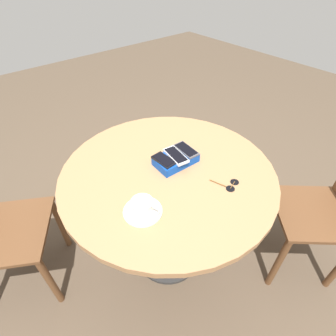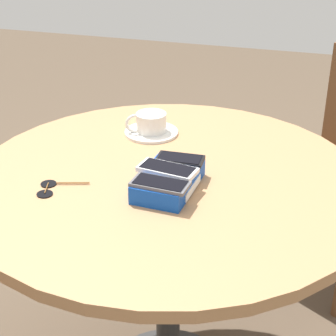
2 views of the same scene
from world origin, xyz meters
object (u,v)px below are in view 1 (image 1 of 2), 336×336
(round_table, at_px, (168,187))
(coffee_cup, at_px, (143,206))
(saucer, at_px, (143,211))
(sunglasses, at_px, (231,185))
(chair_near_window, at_px, (324,213))
(phone_white, at_px, (176,155))
(phone_black, at_px, (163,160))
(phone_gray, at_px, (186,150))
(phone_box, at_px, (176,159))

(round_table, height_order, coffee_cup, coffee_cup)
(saucer, relative_size, coffee_cup, 1.38)
(sunglasses, relative_size, chair_near_window, 0.14)
(phone_white, distance_m, phone_black, 0.07)
(saucer, relative_size, chair_near_window, 0.18)
(saucer, xyz_separation_m, coffee_cup, (-0.00, 0.00, 0.03))
(phone_gray, height_order, saucer, phone_gray)
(phone_box, bearing_deg, sunglasses, 107.07)
(phone_gray, bearing_deg, phone_black, -3.67)
(phone_black, height_order, chair_near_window, chair_near_window)
(sunglasses, bearing_deg, phone_white, -72.02)
(phone_black, height_order, coffee_cup, coffee_cup)
(phone_gray, xyz_separation_m, saucer, (0.38, 0.15, -0.05))
(phone_box, relative_size, sunglasses, 1.80)
(round_table, bearing_deg, saucer, 27.55)
(phone_box, distance_m, sunglasses, 0.29)
(round_table, xyz_separation_m, chair_near_window, (-0.63, 0.57, -0.17))
(saucer, bearing_deg, coffee_cup, 117.76)
(phone_black, distance_m, saucer, 0.29)
(phone_gray, distance_m, saucer, 0.41)
(phone_white, height_order, coffee_cup, coffee_cup)
(phone_box, relative_size, phone_gray, 1.54)
(phone_box, xyz_separation_m, phone_gray, (-0.07, 0.00, 0.03))
(sunglasses, xyz_separation_m, chair_near_window, (-0.47, 0.31, -0.28))
(phone_box, bearing_deg, phone_white, 47.55)
(round_table, height_order, sunglasses, sunglasses)
(phone_white, bearing_deg, phone_black, -10.63)
(round_table, bearing_deg, sunglasses, 121.10)
(phone_black, distance_m, chair_near_window, 0.93)
(phone_black, bearing_deg, chair_near_window, 136.64)
(saucer, distance_m, sunglasses, 0.41)
(phone_gray, relative_size, phone_black, 1.15)
(phone_gray, xyz_separation_m, phone_white, (0.07, 0.00, 0.00))
(phone_gray, xyz_separation_m, chair_near_window, (-0.49, 0.59, -0.32))
(phone_gray, xyz_separation_m, sunglasses, (-0.02, 0.28, -0.05))
(phone_box, bearing_deg, round_table, 18.22)
(round_table, distance_m, phone_box, 0.15)
(coffee_cup, bearing_deg, phone_black, -145.95)
(saucer, bearing_deg, phone_box, -154.42)
(phone_black, xyz_separation_m, chair_near_window, (-0.63, 0.60, -0.33))
(phone_box, distance_m, coffee_cup, 0.34)
(phone_white, height_order, chair_near_window, chair_near_window)
(coffee_cup, bearing_deg, phone_box, -153.93)
(chair_near_window, bearing_deg, round_table, -41.94)
(coffee_cup, height_order, sunglasses, coffee_cup)
(phone_box, distance_m, phone_black, 0.08)
(sunglasses, distance_m, chair_near_window, 0.63)
(coffee_cup, bearing_deg, phone_white, -154.26)
(phone_box, height_order, chair_near_window, chair_near_window)
(phone_gray, height_order, sunglasses, phone_gray)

